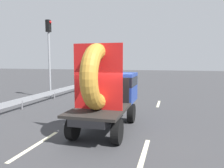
% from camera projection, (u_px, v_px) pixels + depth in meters
% --- Properties ---
extents(ground_plane, '(120.00, 120.00, 0.00)m').
position_uv_depth(ground_plane, '(102.00, 130.00, 9.13)').
color(ground_plane, '#38383A').
extents(flatbed_truck, '(2.02, 4.53, 3.57)m').
position_uv_depth(flatbed_truck, '(108.00, 89.00, 9.34)').
color(flatbed_truck, black).
rests_on(flatbed_truck, ground_plane).
extents(distant_sedan, '(1.66, 3.86, 1.26)m').
position_uv_depth(distant_sedan, '(115.00, 80.00, 25.59)').
color(distant_sedan, black).
rests_on(distant_sedan, ground_plane).
extents(traffic_light, '(0.42, 0.36, 6.03)m').
position_uv_depth(traffic_light, '(49.00, 48.00, 16.58)').
color(traffic_light, gray).
rests_on(traffic_light, ground_plane).
extents(guardrail, '(0.10, 15.08, 0.71)m').
position_uv_depth(guardrail, '(40.00, 96.00, 14.79)').
color(guardrail, gray).
rests_on(guardrail, ground_plane).
extents(lane_dash_left_near, '(0.16, 2.81, 0.01)m').
position_uv_depth(lane_dash_left_near, '(36.00, 145.00, 7.52)').
color(lane_dash_left_near, beige).
rests_on(lane_dash_left_near, ground_plane).
extents(lane_dash_left_far, '(0.16, 2.22, 0.01)m').
position_uv_depth(lane_dash_left_far, '(105.00, 102.00, 15.46)').
color(lane_dash_left_far, beige).
rests_on(lane_dash_left_far, ground_plane).
extents(lane_dash_right_near, '(0.16, 2.54, 0.01)m').
position_uv_depth(lane_dash_right_near, '(144.00, 154.00, 6.77)').
color(lane_dash_right_near, beige).
rests_on(lane_dash_right_near, ground_plane).
extents(lane_dash_right_far, '(0.16, 2.22, 0.01)m').
position_uv_depth(lane_dash_right_far, '(158.00, 104.00, 14.73)').
color(lane_dash_right_far, beige).
rests_on(lane_dash_right_far, ground_plane).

